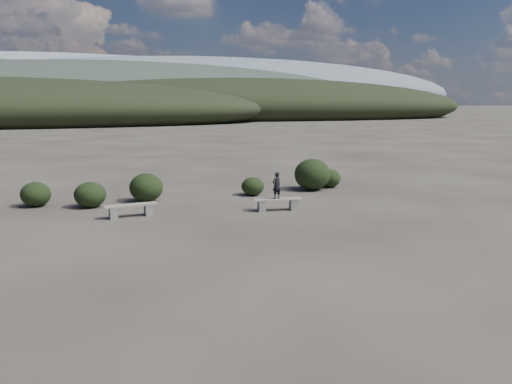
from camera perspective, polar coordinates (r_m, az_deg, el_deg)
name	(u,v)px	position (r m, az deg, el deg)	size (l,w,h in m)	color
ground	(279,255)	(13.58, 2.61, -7.18)	(1200.00, 1200.00, 0.00)	#322D27
bench_left	(131,209)	(18.42, -14.11, -1.93)	(1.91, 0.63, 0.47)	slate
bench_right	(278,203)	(18.93, 2.48, -1.31)	(1.90, 0.60, 0.47)	slate
seated_person	(277,186)	(18.80, 2.36, 0.74)	(0.37, 0.24, 1.01)	black
shrub_a	(90,195)	(20.55, -18.43, -0.29)	(1.23, 1.23, 1.00)	black
shrub_b	(146,187)	(21.13, -12.43, 0.51)	(1.38, 1.38, 1.18)	black
shrub_c	(253,186)	(22.05, -0.37, 0.66)	(1.01, 1.01, 0.81)	black
shrub_d	(312,174)	(23.54, 6.45, 2.02)	(1.68, 1.68, 1.47)	black
shrub_e	(330,178)	(24.41, 8.41, 1.57)	(1.07, 1.07, 0.89)	black
shrub_f	(36,194)	(21.51, -23.88, -0.24)	(1.15, 1.15, 0.97)	black
mountain_ridges	(86,92)	(351.26, -18.90, 10.74)	(500.00, 400.00, 56.00)	black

